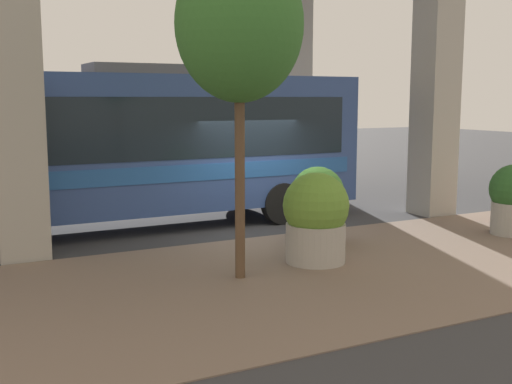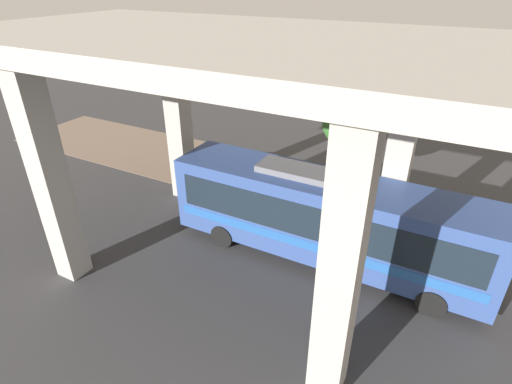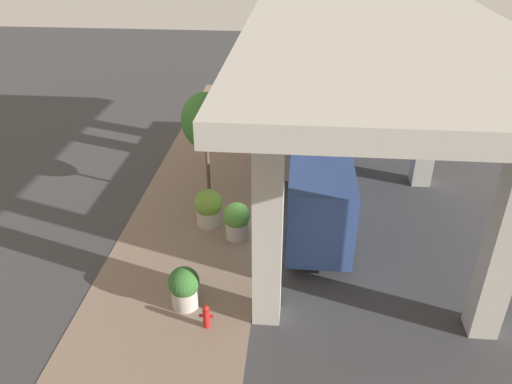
{
  "view_description": "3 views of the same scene",
  "coord_description": "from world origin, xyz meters",
  "px_view_note": "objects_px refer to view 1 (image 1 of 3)",
  "views": [
    {
      "loc": [
        -12.06,
        6.61,
        3.01
      ],
      "look_at": [
        -0.9,
        0.82,
        1.16
      ],
      "focal_mm": 45.0,
      "sensor_mm": 36.0,
      "label": 1
    },
    {
      "loc": [
        14.82,
        6.73,
        10.13
      ],
      "look_at": [
        0.68,
        -0.8,
        1.28
      ],
      "focal_mm": 28.0,
      "sensor_mm": 36.0,
      "label": 2
    },
    {
      "loc": [
        1.27,
        -17.7,
        12.04
      ],
      "look_at": [
        -0.25,
        -0.76,
        2.36
      ],
      "focal_mm": 35.0,
      "sensor_mm": 36.0,
      "label": 3
    }
  ],
  "objects_px": {
    "fire_hydrant": "(510,205)",
    "planter_front": "(316,218)",
    "planter_middle": "(317,204)",
    "bus": "(104,142)",
    "street_tree_near": "(239,26)"
  },
  "relations": [
    {
      "from": "planter_middle",
      "to": "fire_hydrant",
      "type": "bearing_deg",
      "value": -94.02
    },
    {
      "from": "bus",
      "to": "planter_front",
      "type": "relative_size",
      "value": 7.24
    },
    {
      "from": "bus",
      "to": "planter_middle",
      "type": "bearing_deg",
      "value": -133.23
    },
    {
      "from": "fire_hydrant",
      "to": "planter_middle",
      "type": "distance_m",
      "value": 5.26
    },
    {
      "from": "planter_middle",
      "to": "street_tree_near",
      "type": "height_order",
      "value": "street_tree_near"
    },
    {
      "from": "fire_hydrant",
      "to": "planter_front",
      "type": "xyz_separation_m",
      "value": [
        -0.96,
        6.12,
        0.38
      ]
    },
    {
      "from": "fire_hydrant",
      "to": "planter_front",
      "type": "bearing_deg",
      "value": 98.88
    },
    {
      "from": "fire_hydrant",
      "to": "planter_middle",
      "type": "height_order",
      "value": "planter_middle"
    },
    {
      "from": "planter_front",
      "to": "fire_hydrant",
      "type": "bearing_deg",
      "value": -81.12
    },
    {
      "from": "planter_middle",
      "to": "street_tree_near",
      "type": "xyz_separation_m",
      "value": [
        -1.61,
        2.56,
        3.3
      ]
    },
    {
      "from": "street_tree_near",
      "to": "bus",
      "type": "bearing_deg",
      "value": 11.24
    },
    {
      "from": "bus",
      "to": "planter_middle",
      "type": "xyz_separation_m",
      "value": [
        -3.33,
        -3.54,
        -1.19
      ]
    },
    {
      "from": "planter_front",
      "to": "planter_middle",
      "type": "height_order",
      "value": "planter_front"
    },
    {
      "from": "planter_front",
      "to": "bus",
      "type": "bearing_deg",
      "value": 29.68
    },
    {
      "from": "planter_middle",
      "to": "street_tree_near",
      "type": "bearing_deg",
      "value": 122.08
    }
  ]
}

